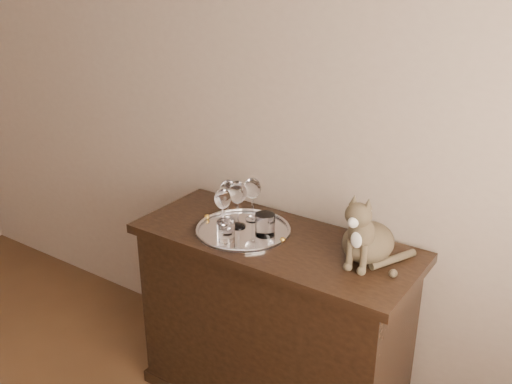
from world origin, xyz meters
TOP-DOWN VIEW (x-y plane):
  - wall_back at (0.00, 2.25)m, footprint 4.00×0.10m
  - sideboard at (0.60, 1.94)m, footprint 1.20×0.50m
  - tray at (0.46, 1.92)m, footprint 0.40×0.40m
  - wine_glass_a at (0.35, 1.96)m, footprint 0.07×0.07m
  - wine_glass_b at (0.43, 2.02)m, footprint 0.07×0.07m
  - wine_glass_c at (0.39, 1.87)m, footprint 0.07×0.07m
  - wine_glass_d at (0.42, 1.93)m, footprint 0.08×0.08m
  - tumbler_b at (0.46, 1.80)m, footprint 0.07×0.07m
  - tumbler_c at (0.56, 1.93)m, footprint 0.08×0.08m
  - cat at (0.99, 1.99)m, footprint 0.29×0.27m

SIDE VIEW (x-z plane):
  - sideboard at x=0.60m, z-range 0.00..0.85m
  - tray at x=0.46m, z-range 0.85..0.86m
  - tumbler_b at x=0.46m, z-range 0.86..0.94m
  - tumbler_c at x=0.56m, z-range 0.86..0.95m
  - wine_glass_c at x=0.39m, z-range 0.86..1.04m
  - wine_glass_a at x=0.35m, z-range 0.86..1.04m
  - wine_glass_b at x=0.43m, z-range 0.86..1.05m
  - wine_glass_d at x=0.42m, z-range 0.86..1.06m
  - cat at x=0.99m, z-range 0.85..1.14m
  - wall_back at x=0.00m, z-range 0.00..2.70m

